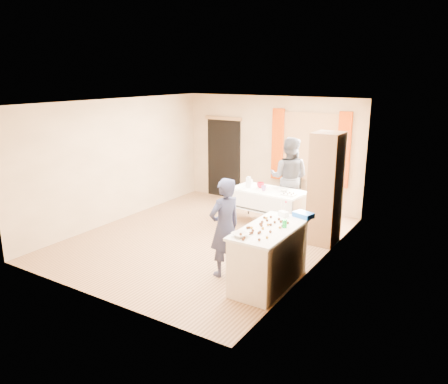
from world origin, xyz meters
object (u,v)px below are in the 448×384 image
Objects in this scene: counter at (269,256)px; party_table at (268,204)px; woman at (289,178)px; chair at (291,198)px; cabinet at (326,189)px; girl at (225,227)px.

counter reaches higher than party_table.
chair is at bearing -86.73° from woman.
cabinet is 1.52m from party_table.
cabinet is 1.42× the size of counter.
girl is (0.43, -3.57, 0.46)m from chair.
girl is (-0.84, -2.16, -0.25)m from cabinet.
cabinet reaches higher than woman.
party_table is 1.03× the size of girl.
woman is at bearing 109.16° from counter.
girl is 3.22m from woman.
party_table is at bearing 116.78° from counter.
counter is at bearing -58.80° from party_table.
girl reaches higher than party_table.
woman is at bearing 138.80° from cabinet.
woman is at bearing -153.52° from girl.
chair is 0.70× the size of girl.
chair is at bearing -152.79° from girl.
chair is (0.07, 1.04, -0.12)m from party_table.
woman reaches higher than party_table.
cabinet is at bearing 87.27° from counter.
party_table is 1.05m from chair.
party_table is (-1.34, 0.37, -0.60)m from cabinet.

